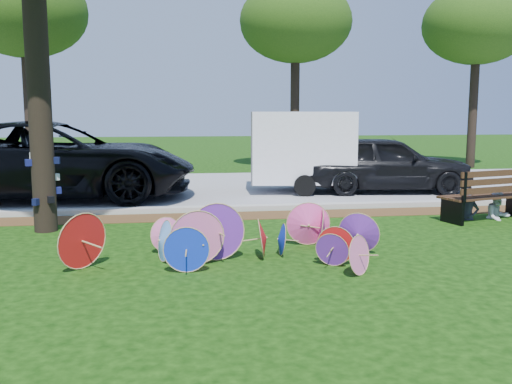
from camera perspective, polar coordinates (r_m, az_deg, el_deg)
ground at (r=8.44m, az=-1.49°, el=-8.05°), size 90.00×90.00×0.00m
mulch_strip at (r=12.80m, az=-3.77°, el=-2.44°), size 90.00×1.00×0.01m
curb at (r=13.48m, az=-4.00°, el=-1.67°), size 90.00×0.30×0.12m
street at (r=17.59m, az=-4.94°, el=0.44°), size 90.00×8.00×0.01m
parasol_pile at (r=9.05m, az=-2.13°, el=-4.48°), size 5.13×2.32×0.93m
black_van at (r=16.13m, az=-19.59°, el=3.00°), size 7.59×3.71×2.08m
dark_pickup at (r=16.97m, az=12.79°, el=2.78°), size 5.04×2.49×1.65m
cargo_trailer at (r=16.57m, az=4.66°, el=4.51°), size 3.11×2.20×2.62m
park_bench at (r=13.28m, az=21.92°, el=-0.24°), size 2.25×1.34×1.10m
person_left at (r=13.14m, az=20.51°, el=0.25°), size 0.54×0.41×1.33m
person_right at (r=13.50m, az=23.11°, el=0.09°), size 0.65×0.54×1.23m
bg_trees at (r=22.71m, az=2.07°, el=16.78°), size 21.75×5.35×7.40m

